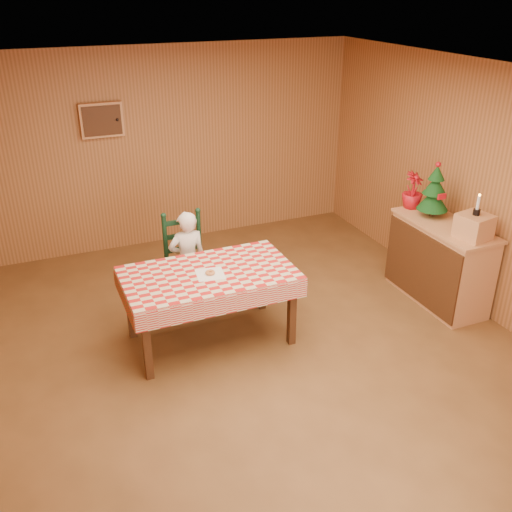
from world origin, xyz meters
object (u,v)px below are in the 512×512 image
(shelf_unit, at_px, (439,262))
(storage_bin, at_px, (424,269))
(crate, at_px, (474,226))
(christmas_tree, at_px, (434,192))
(ladder_chair, at_px, (187,263))
(seated_child, at_px, (188,260))
(dining_table, at_px, (209,280))

(shelf_unit, bearing_deg, storage_bin, 74.89)
(crate, bearing_deg, storage_bin, 83.86)
(crate, bearing_deg, christmas_tree, 90.00)
(christmas_tree, height_order, storage_bin, christmas_tree)
(ladder_chair, distance_m, christmas_tree, 2.82)
(crate, height_order, storage_bin, crate)
(seated_child, bearing_deg, christmas_tree, 165.12)
(shelf_unit, height_order, christmas_tree, christmas_tree)
(seated_child, height_order, christmas_tree, christmas_tree)
(seated_child, relative_size, shelf_unit, 0.91)
(shelf_unit, relative_size, crate, 4.13)
(christmas_tree, relative_size, storage_bin, 1.43)
(christmas_tree, xyz_separation_m, storage_bin, (0.08, 0.07, -0.99))
(storage_bin, bearing_deg, seated_child, 166.89)
(dining_table, relative_size, ladder_chair, 1.53)
(seated_child, xyz_separation_m, shelf_unit, (2.61, -0.95, -0.10))
(ladder_chair, relative_size, storage_bin, 2.49)
(seated_child, bearing_deg, storage_bin, 166.89)
(seated_child, xyz_separation_m, crate, (2.62, -1.35, 0.49))
(ladder_chair, height_order, crate, crate)
(seated_child, distance_m, storage_bin, 2.79)
(shelf_unit, bearing_deg, dining_table, 175.27)
(seated_child, distance_m, shelf_unit, 2.78)
(ladder_chair, relative_size, seated_child, 0.96)
(dining_table, distance_m, ladder_chair, 0.81)
(dining_table, distance_m, crate, 2.72)
(crate, bearing_deg, shelf_unit, 91.23)
(ladder_chair, height_order, seated_child, seated_child)
(ladder_chair, height_order, shelf_unit, ladder_chair)
(shelf_unit, bearing_deg, ladder_chair, 159.00)
(crate, relative_size, christmas_tree, 0.48)
(dining_table, bearing_deg, ladder_chair, 90.00)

